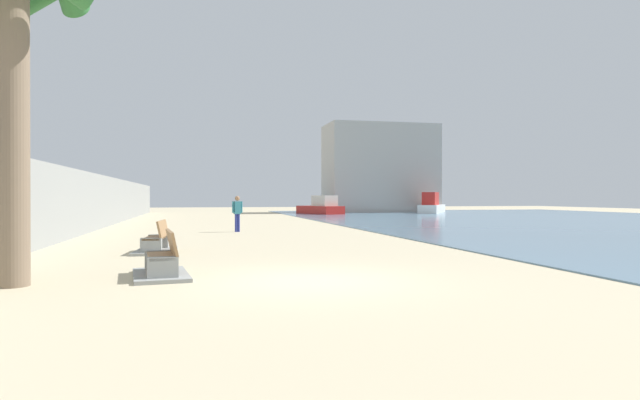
# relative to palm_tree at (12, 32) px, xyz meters

# --- Properties ---
(ground_plane) EXTENTS (120.00, 120.00, 0.00)m
(ground_plane) POSITION_rel_palm_tree_xyz_m (5.59, 17.39, -4.79)
(ground_plane) COLOR #C6B793
(seawall) EXTENTS (0.80, 64.00, 2.86)m
(seawall) POSITION_rel_palm_tree_xyz_m (-1.91, 17.39, -3.36)
(seawall) COLOR gray
(seawall) RESTS_ON ground
(water_bay) EXTENTS (36.00, 68.00, 0.04)m
(water_bay) POSITION_rel_palm_tree_xyz_m (29.59, 17.39, -4.77)
(water_bay) COLOR slate
(water_bay) RESTS_ON ground
(palm_tree) EXTENTS (3.09, 3.13, 6.79)m
(palm_tree) POSITION_rel_palm_tree_xyz_m (0.00, 0.00, 0.00)
(palm_tree) COLOR #7A6651
(palm_tree) RESTS_ON ground
(bench_near) EXTENTS (1.34, 2.21, 0.98)m
(bench_near) POSITION_rel_palm_tree_xyz_m (2.67, 0.65, -4.56)
(bench_near) COLOR gray
(bench_near) RESTS_ON ground
(bench_far) EXTENTS (1.26, 2.18, 0.98)m
(bench_far) POSITION_rel_palm_tree_xyz_m (2.18, 5.87, -4.56)
(bench_far) COLOR gray
(bench_far) RESTS_ON ground
(person_walking) EXTENTS (0.51, 0.27, 1.74)m
(person_walking) POSITION_rel_palm_tree_xyz_m (5.31, 14.99, -3.77)
(person_walking) COLOR navy
(person_walking) RESTS_ON ground
(boat_outer) EXTENTS (3.93, 5.81, 1.79)m
(boat_outer) POSITION_rel_palm_tree_xyz_m (15.24, 39.73, -4.11)
(boat_outer) COLOR red
(boat_outer) RESTS_ON water_bay
(boat_far_right) EXTENTS (5.00, 6.16, 2.13)m
(boat_far_right) POSITION_rel_palm_tree_xyz_m (27.03, 40.20, -3.99)
(boat_far_right) COLOR white
(boat_far_right) RESTS_ON water_bay
(harbor_building) EXTENTS (12.00, 6.00, 9.64)m
(harbor_building) POSITION_rel_palm_tree_xyz_m (23.26, 45.39, 0.03)
(harbor_building) COLOR #ADAAA3
(harbor_building) RESTS_ON ground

